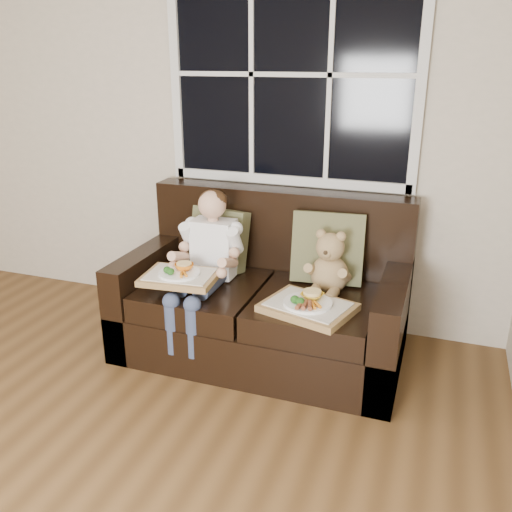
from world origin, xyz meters
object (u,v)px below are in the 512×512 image
at_px(teddy_bear, 329,267).
at_px(tray_right, 308,306).
at_px(child, 207,253).
at_px(loveseat, 265,303).
at_px(tray_left, 180,275).

xyz_separation_m(teddy_bear, tray_right, (-0.05, -0.30, -0.12)).
xyz_separation_m(child, teddy_bear, (0.72, 0.12, -0.04)).
distance_m(loveseat, tray_left, 0.59).
xyz_separation_m(loveseat, child, (-0.33, -0.12, 0.33)).
xyz_separation_m(loveseat, tray_right, (0.35, -0.30, 0.17)).
relative_size(loveseat, tray_right, 3.12).
relative_size(tray_left, tray_right, 0.81).
distance_m(child, teddy_bear, 0.73).
relative_size(teddy_bear, tray_right, 0.72).
relative_size(child, teddy_bear, 2.19).
distance_m(loveseat, child, 0.48).
distance_m(child, tray_left, 0.25).
distance_m(loveseat, tray_right, 0.49).
distance_m(teddy_bear, tray_right, 0.33).
bearing_deg(tray_right, tray_left, -160.85).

